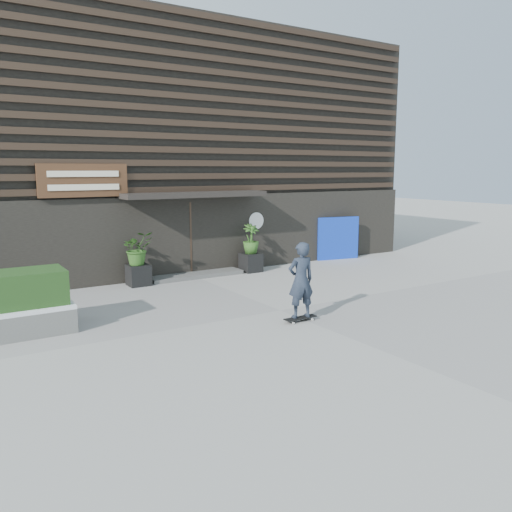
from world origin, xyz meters
TOP-DOWN VIEW (x-y plane):
  - ground at (0.00, 0.00)m, footprint 80.00×80.00m
  - entrance_step at (0.00, 4.60)m, footprint 3.00×0.80m
  - planter_pot_left at (-1.90, 4.40)m, footprint 0.60×0.60m
  - bamboo_left at (-1.90, 4.40)m, footprint 0.86×0.75m
  - planter_pot_right at (1.90, 4.40)m, footprint 0.60×0.60m
  - bamboo_right at (1.90, 4.40)m, footprint 0.54×0.54m
  - blue_tarp at (5.88, 4.70)m, footprint 1.66×0.42m
  - building at (-0.00, 9.96)m, footprint 18.00×11.00m
  - skateboarder at (-0.14, -0.97)m, footprint 0.78×0.48m

SIDE VIEW (x-z plane):
  - ground at x=0.00m, z-range 0.00..0.00m
  - entrance_step at x=0.00m, z-range 0.00..0.12m
  - planter_pot_left at x=-1.90m, z-range 0.00..0.60m
  - planter_pot_right at x=1.90m, z-range 0.00..0.60m
  - blue_tarp at x=5.88m, z-range 0.00..1.57m
  - skateboarder at x=-0.14m, z-range 0.04..1.80m
  - bamboo_left at x=-1.90m, z-range 0.60..1.56m
  - bamboo_right at x=1.90m, z-range 0.60..1.56m
  - building at x=0.00m, z-range -0.01..7.99m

